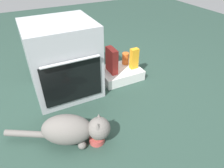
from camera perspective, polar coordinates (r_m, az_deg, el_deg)
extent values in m
plane|color=#284238|center=(1.95, -8.67, -6.99)|extent=(8.00, 8.00, 0.00)
cube|color=#B7BABF|center=(2.04, -13.90, 6.87)|extent=(0.64, 0.58, 0.74)
cube|color=black|center=(1.83, -11.10, 0.49)|extent=(0.54, 0.01, 0.41)
cylinder|color=silver|center=(1.69, -11.64, 6.25)|extent=(0.51, 0.02, 0.02)
cube|color=white|center=(2.35, 2.30, 3.08)|extent=(0.47, 0.36, 0.11)
cylinder|color=#C64C47|center=(1.65, -4.33, -15.48)|extent=(0.12, 0.12, 0.05)
sphere|color=brown|center=(1.64, -4.36, -15.09)|extent=(0.07, 0.07, 0.07)
ellipsoid|color=slate|center=(1.60, -12.73, -12.53)|extent=(0.46, 0.39, 0.23)
sphere|color=slate|center=(1.55, -3.82, -12.54)|extent=(0.18, 0.18, 0.18)
cone|color=slate|center=(1.54, -3.76, -9.55)|extent=(0.06, 0.06, 0.08)
cone|color=slate|center=(1.47, -4.07, -12.18)|extent=(0.06, 0.06, 0.08)
cylinder|color=slate|center=(1.75, -23.26, -12.93)|extent=(0.32, 0.20, 0.07)
sphere|color=slate|center=(1.70, -7.87, -13.45)|extent=(0.07, 0.07, 0.07)
sphere|color=slate|center=(1.62, -8.53, -16.85)|extent=(0.07, 0.07, 0.07)
cylinder|color=#D16023|center=(2.40, 3.86, 7.30)|extent=(0.08, 0.08, 0.14)
cube|color=#B72D28|center=(2.20, -0.07, 6.73)|extent=(0.07, 0.18, 0.28)
cube|color=orange|center=(2.30, 6.33, 7.23)|extent=(0.09, 0.06, 0.24)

